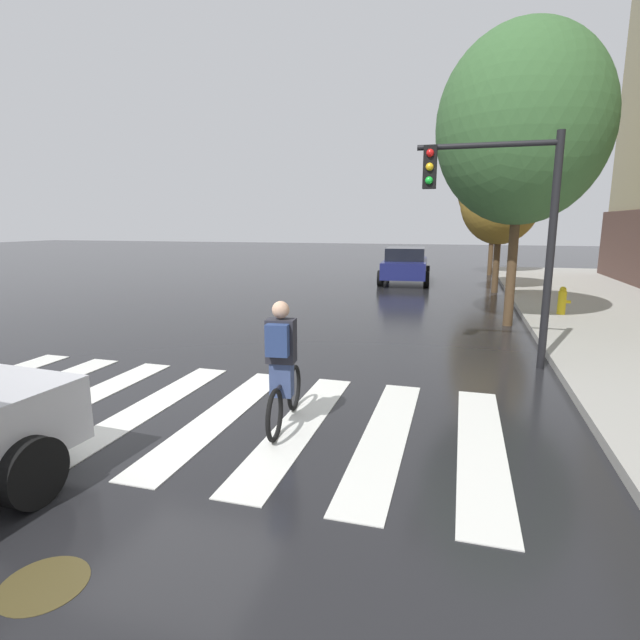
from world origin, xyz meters
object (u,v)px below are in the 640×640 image
sedan_mid (405,265)px  cyclist (282,366)px  street_tree_mid (501,199)px  street_tree_far (495,187)px  manhole_cover (44,584)px  traffic_light_near (504,211)px  street_tree_near (522,126)px  fire_hydrant (562,301)px

sedan_mid → cyclist: cyclist is taller
street_tree_mid → street_tree_far: street_tree_far is taller
manhole_cover → street_tree_mid: (4.17, 17.62, 3.53)m
traffic_light_near → street_tree_near: (0.57, 3.98, 2.11)m
manhole_cover → cyclist: (0.72, 3.20, 0.84)m
manhole_cover → traffic_light_near: bearing=63.3°
traffic_light_near → street_tree_near: 4.54m
fire_hydrant → street_tree_far: 12.92m
street_tree_far → fire_hydrant: bearing=-83.9°
cyclist → street_tree_mid: bearing=76.6°
fire_hydrant → sedan_mid: bearing=124.5°
manhole_cover → street_tree_far: size_ratio=0.10×
sedan_mid → street_tree_mid: (3.71, -2.22, 2.72)m
street_tree_mid → street_tree_far: size_ratio=0.79×
fire_hydrant → street_tree_mid: 6.27m
street_tree_near → manhole_cover: bearing=-110.5°
sedan_mid → street_tree_near: (3.66, -8.81, 4.15)m
street_tree_mid → manhole_cover: bearing=-103.3°
cyclist → street_tree_near: (3.40, 7.84, 4.13)m
manhole_cover → traffic_light_near: traffic_light_near is taller
traffic_light_near → street_tree_far: (0.77, 17.50, 1.61)m
manhole_cover → street_tree_near: size_ratio=0.09×
street_tree_near → sedan_mid: bearing=112.6°
sedan_mid → fire_hydrant: size_ratio=6.03×
manhole_cover → sedan_mid: bearing=88.7°
manhole_cover → cyclist: bearing=77.3°
manhole_cover → street_tree_near: bearing=69.5°
traffic_light_near → street_tree_far: 17.59m
manhole_cover → traffic_light_near: 8.40m
sedan_mid → street_tree_near: size_ratio=0.64×
sedan_mid → street_tree_near: bearing=-67.4°
sedan_mid → street_tree_far: street_tree_far is taller
cyclist → street_tree_far: 21.96m
sedan_mid → street_tree_mid: size_ratio=0.90×
street_tree_near → street_tree_mid: (0.05, 6.59, -1.44)m
street_tree_mid → sedan_mid: bearing=149.1°
manhole_cover → cyclist: size_ratio=0.37×
sedan_mid → cyclist: (0.26, -16.64, 0.02)m
cyclist → traffic_light_near: 5.19m
fire_hydrant → street_tree_near: street_tree_near is taller
sedan_mid → street_tree_far: bearing=50.7°
sedan_mid → traffic_light_near: 13.31m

